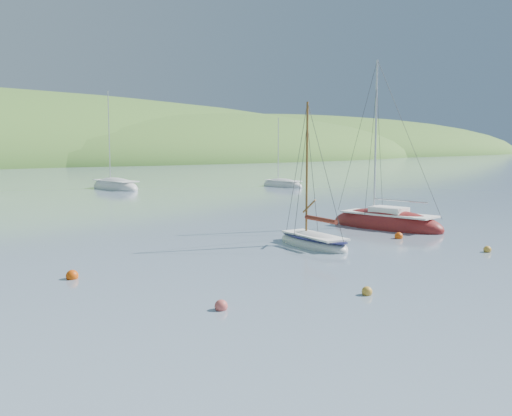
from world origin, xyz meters
TOP-DOWN VIEW (x-y plane):
  - ground at (0.00, 0.00)m, footprint 700.00×700.00m
  - daysailer_white at (5.36, 8.74)m, footprint 2.73×5.52m
  - sloop_red at (13.60, 10.33)m, footprint 3.64×8.10m
  - distant_sloop_b at (14.32, 50.93)m, footprint 3.72×9.09m
  - distant_sloop_d at (32.43, 41.09)m, footprint 2.52×6.69m
  - mooring_buoys at (1.10, 5.32)m, footprint 18.66×9.50m

SIDE VIEW (x-z plane):
  - ground at x=0.00m, z-range 0.00..0.00m
  - mooring_buoys at x=1.10m, z-range -0.12..0.36m
  - distant_sloop_d at x=32.43m, z-range -4.56..4.89m
  - daysailer_white at x=5.36m, z-range -3.86..4.26m
  - distant_sloop_b at x=14.32m, z-range -6.14..6.56m
  - sloop_red at x=13.60m, z-range -5.57..6.01m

